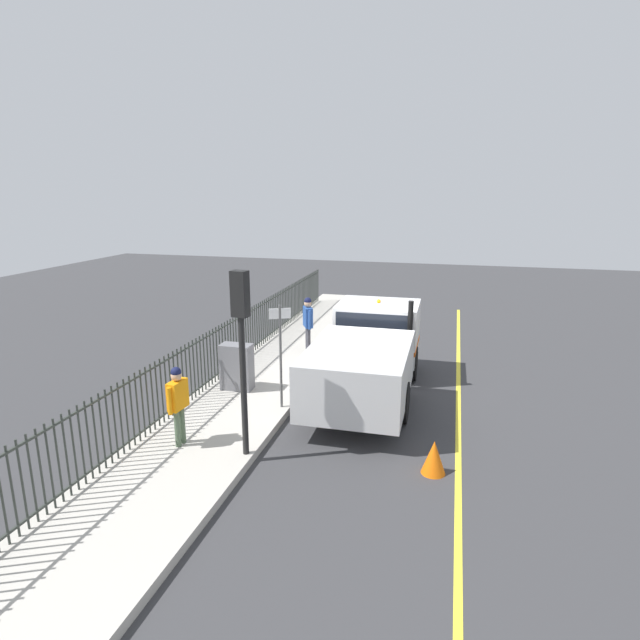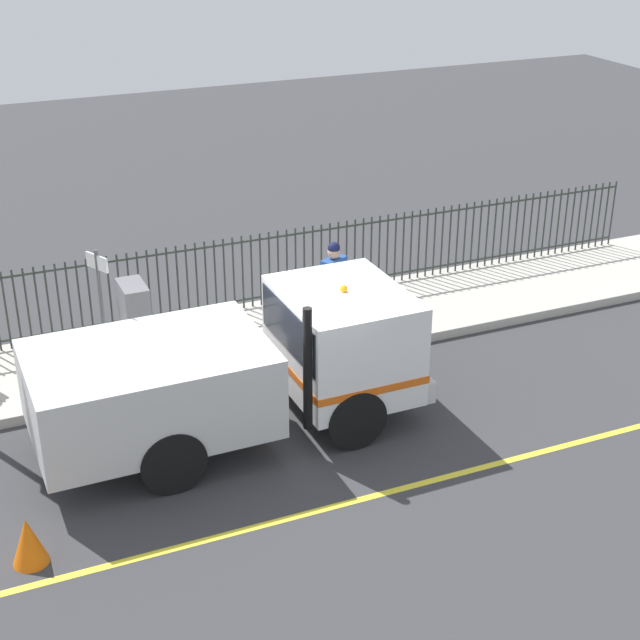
{
  "view_description": "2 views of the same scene",
  "coord_description": "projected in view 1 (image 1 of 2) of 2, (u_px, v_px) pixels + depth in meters",
  "views": [
    {
      "loc": [
        -1.86,
        12.99,
        5.19
      ],
      "look_at": [
        1.71,
        -0.67,
        1.62
      ],
      "focal_mm": 28.91,
      "sensor_mm": 36.0,
      "label": 1
    },
    {
      "loc": [
        -12.08,
        4.5,
        8.0
      ],
      "look_at": [
        0.74,
        -1.05,
        1.37
      ],
      "focal_mm": 54.03,
      "sensor_mm": 36.0,
      "label": 2
    }
  ],
  "objects": [
    {
      "name": "lane_marking",
      "position": [
        458.0,
        396.0,
        13.37
      ],
      "size": [
        0.12,
        20.53,
        0.01
      ],
      "primitive_type": "cube",
      "color": "yellow",
      "rests_on": "ground"
    },
    {
      "name": "iron_fence",
      "position": [
        231.0,
        344.0,
        14.71
      ],
      "size": [
        0.04,
        19.42,
        1.49
      ],
      "color": "#2D332D",
      "rests_on": "sidewalk_slab"
    },
    {
      "name": "work_truck",
      "position": [
        370.0,
        349.0,
        13.33
      ],
      "size": [
        2.34,
        5.93,
        2.42
      ],
      "rotation": [
        0.0,
        0.0,
        3.15
      ],
      "color": "white",
      "rests_on": "ground"
    },
    {
      "name": "traffic_light_near",
      "position": [
        241.0,
        326.0,
        9.48
      ],
      "size": [
        0.33,
        0.26,
        3.61
      ],
      "rotation": [
        0.0,
        0.0,
        2.96
      ],
      "color": "black",
      "rests_on": "sidewalk_slab"
    },
    {
      "name": "pedestrian_distant",
      "position": [
        178.0,
        398.0,
        10.22
      ],
      "size": [
        0.25,
        0.62,
        1.66
      ],
      "rotation": [
        0.0,
        0.0,
        1.49
      ],
      "color": "orange",
      "rests_on": "sidewalk_slab"
    },
    {
      "name": "street_sign",
      "position": [
        280.0,
        345.0,
        11.9
      ],
      "size": [
        0.46,
        0.25,
        2.49
      ],
      "color": "#4C4C4C",
      "rests_on": "sidewalk_slab"
    },
    {
      "name": "utility_cabinet",
      "position": [
        237.0,
        367.0,
        13.26
      ],
      "size": [
        0.8,
        0.44,
        1.2
      ],
      "primitive_type": "cube",
      "color": "slate",
      "rests_on": "sidewalk_slab"
    },
    {
      "name": "traffic_cone",
      "position": [
        434.0,
        457.0,
        9.65
      ],
      "size": [
        0.46,
        0.46,
        0.66
      ],
      "primitive_type": "cone",
      "color": "orange",
      "rests_on": "ground"
    },
    {
      "name": "ground_plane",
      "position": [
        375.0,
        388.0,
        13.91
      ],
      "size": [
        50.18,
        50.18,
        0.0
      ],
      "primitive_type": "plane",
      "color": "#38383A",
      "rests_on": "ground"
    },
    {
      "name": "worker_standing",
      "position": [
        308.0,
        319.0,
        16.15
      ],
      "size": [
        0.43,
        0.59,
        1.78
      ],
      "rotation": [
        0.0,
        0.0,
        2.05
      ],
      "color": "#264C99",
      "rests_on": "sidewalk_slab"
    },
    {
      "name": "sidewalk_slab",
      "position": [
        269.0,
        375.0,
        14.64
      ],
      "size": [
        2.67,
        22.81,
        0.18
      ],
      "primitive_type": "cube",
      "color": "#B7B2A8",
      "rests_on": "ground"
    }
  ]
}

